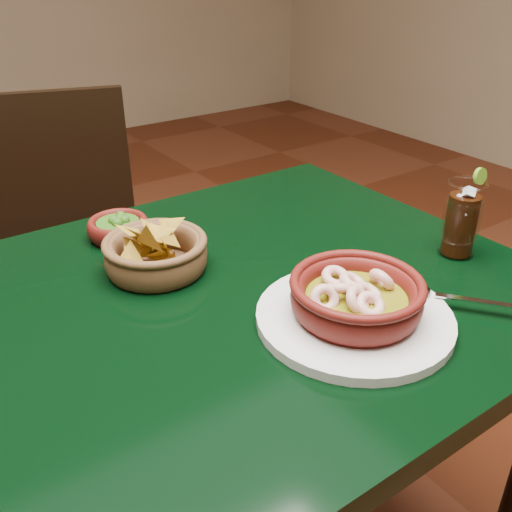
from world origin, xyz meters
TOP-DOWN VIEW (x-y plane):
  - dining_table at (0.00, 0.00)m, footprint 1.20×0.80m
  - dining_chair at (0.04, 0.71)m, footprint 0.53×0.53m
  - shrimp_plate at (0.20, -0.18)m, footprint 0.35×0.29m
  - chip_basket at (0.04, 0.13)m, footprint 0.21×0.21m
  - guacamole_ramekin at (0.04, 0.28)m, footprint 0.13×0.13m
  - cola_drink at (0.50, -0.13)m, footprint 0.13×0.13m

SIDE VIEW (x-z plane):
  - dining_chair at x=0.04m, z-range 0.05..0.97m
  - dining_table at x=0.00m, z-range 0.28..1.03m
  - guacamole_ramekin at x=0.04m, z-range 0.75..0.79m
  - chip_basket at x=0.04m, z-range 0.72..0.84m
  - shrimp_plate at x=0.20m, z-range 0.74..0.82m
  - cola_drink at x=0.50m, z-range 0.74..0.89m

